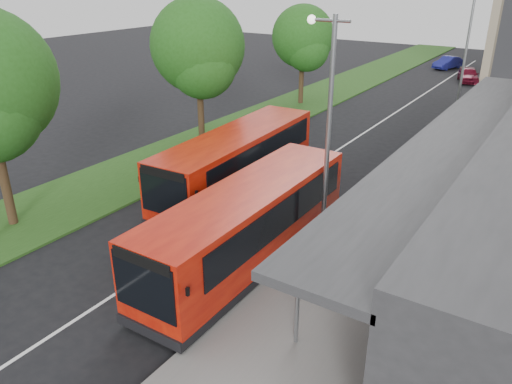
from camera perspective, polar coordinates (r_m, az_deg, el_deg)
ground at (r=19.02m, az=-6.73°, el=-5.59°), size 120.00×120.00×0.00m
pavement at (r=34.18m, az=23.88°, el=6.13°), size 5.00×80.00×0.15m
grass_verge at (r=38.26m, az=4.37°, el=9.78°), size 5.00×80.00×0.10m
lane_centre_line at (r=31.03m, az=11.20°, el=5.96°), size 0.12×70.00×0.01m
kerb_dashes at (r=33.75m, az=19.06°, el=6.54°), size 0.12×56.00×0.01m
tree_mid at (r=28.32m, az=-6.59°, el=15.60°), size 5.12×5.12×8.23m
tree_far at (r=38.34m, az=5.38°, el=16.84°), size 4.54×4.54×7.27m
lamp_post_near at (r=16.68m, az=8.07°, el=7.68°), size 1.44×0.28×8.00m
lamp_post_far at (r=35.50m, az=22.74°, el=14.66°), size 1.44×0.28×8.00m
bus_main at (r=16.89m, az=-0.86°, el=-3.86°), size 2.70×9.98×2.81m
bus_second at (r=22.39m, az=-2.12°, el=3.37°), size 3.08×10.25×2.87m
litter_bin at (r=24.43m, az=17.63°, el=1.76°), size 0.62×0.62×0.85m
bollard at (r=33.02m, az=21.64°, el=6.94°), size 0.20×0.20×0.96m
car_near at (r=50.89m, az=23.11°, el=12.23°), size 2.74×4.28×1.36m
car_far at (r=57.50m, az=21.08°, el=13.63°), size 2.45×4.03×1.25m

